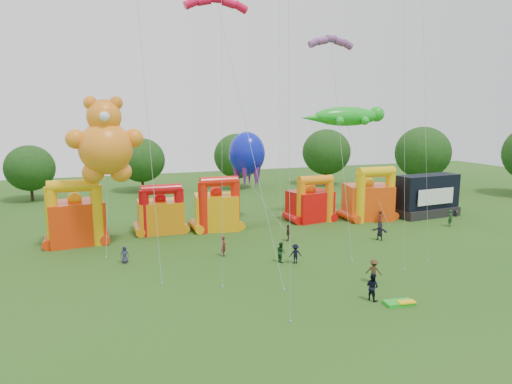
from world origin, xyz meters
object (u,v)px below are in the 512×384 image
object	(u,v)px
teddy_bear_kite	(106,150)
octopus_kite	(255,176)
bouncy_castle_2	(217,209)
spectator_0	(125,254)
spectator_4	(288,233)
bouncy_castle_0	(76,219)
gecko_kite	(360,154)
stage_trailer	(427,196)

from	to	relation	value
teddy_bear_kite	octopus_kite	world-z (taller)	teddy_bear_kite
bouncy_castle_2	spectator_0	distance (m)	13.91
teddy_bear_kite	spectator_4	distance (m)	19.73
teddy_bear_kite	spectator_4	xyz separation A→B (m)	(17.37, -3.23, -8.78)
bouncy_castle_0	teddy_bear_kite	xyz separation A→B (m)	(3.14, -3.06, 7.09)
gecko_kite	octopus_kite	world-z (taller)	gecko_kite
stage_trailer	spectator_0	bearing A→B (deg)	-170.36
bouncy_castle_0	spectator_0	size ratio (longest dim) A/B	4.35
gecko_kite	spectator_0	distance (m)	31.20
teddy_bear_kite	spectator_0	xyz separation A→B (m)	(0.97, -4.92, -8.87)
bouncy_castle_2	stage_trailer	size ratio (longest dim) A/B	0.71
bouncy_castle_2	stage_trailer	xyz separation A→B (m)	(27.15, -2.30, 0.22)
stage_trailer	bouncy_castle_2	bearing A→B (deg)	175.15
bouncy_castle_2	octopus_kite	size ratio (longest dim) A/B	0.52
spectator_4	bouncy_castle_0	bearing A→B (deg)	-81.00
stage_trailer	gecko_kite	world-z (taller)	gecko_kite
bouncy_castle_0	spectator_4	distance (m)	21.52
bouncy_castle_0	teddy_bear_kite	size ratio (longest dim) A/B	0.46
octopus_kite	spectator_4	world-z (taller)	octopus_kite
stage_trailer	teddy_bear_kite	bearing A→B (deg)	-177.76
bouncy_castle_0	spectator_4	size ratio (longest dim) A/B	3.90
octopus_kite	spectator_0	bearing A→B (deg)	-145.67
bouncy_castle_2	spectator_4	xyz separation A→B (m)	(5.69, -7.05, -1.51)
spectator_4	teddy_bear_kite	bearing A→B (deg)	-74.48
octopus_kite	spectator_4	size ratio (longest dim) A/B	6.93
bouncy_castle_0	bouncy_castle_2	xyz separation A→B (m)	(14.82, 0.76, -0.18)
bouncy_castle_0	octopus_kite	size ratio (longest dim) A/B	0.56
octopus_kite	spectator_0	distance (m)	20.00
bouncy_castle_0	octopus_kite	xyz separation A→B (m)	(20.15, 2.97, 3.02)
bouncy_castle_0	octopus_kite	distance (m)	20.59
teddy_bear_kite	bouncy_castle_0	bearing A→B (deg)	135.74
spectator_0	octopus_kite	bearing A→B (deg)	37.91
stage_trailer	octopus_kite	size ratio (longest dim) A/B	0.73
gecko_kite	spectator_0	size ratio (longest dim) A/B	9.06
bouncy_castle_2	teddy_bear_kite	bearing A→B (deg)	-161.88
stage_trailer	gecko_kite	bearing A→B (deg)	165.91
bouncy_castle_2	stage_trailer	distance (m)	27.25
bouncy_castle_2	stage_trailer	world-z (taller)	bouncy_castle_2
gecko_kite	octopus_kite	distance (m)	13.48
stage_trailer	gecko_kite	size ratio (longest dim) A/B	0.62
stage_trailer	gecko_kite	distance (m)	10.59
teddy_bear_kite	stage_trailer	bearing A→B (deg)	2.24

